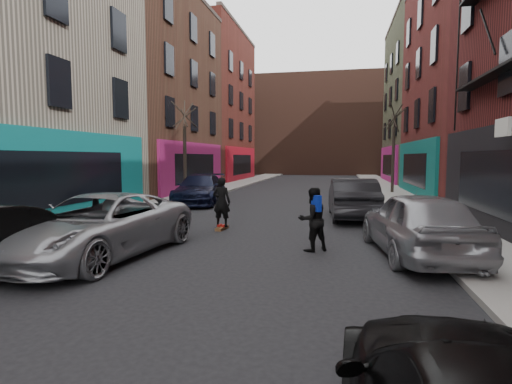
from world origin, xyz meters
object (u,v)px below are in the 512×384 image
at_px(tree_right_far, 394,141).
at_px(parked_right_far, 418,223).
at_px(parked_right_end, 352,198).
at_px(pedestrian, 313,219).
at_px(parked_left_far, 98,226).
at_px(tree_left_far, 185,142).
at_px(parked_left_end, 200,189).
at_px(skateboard, 222,228).
at_px(skateboarder, 222,202).

height_order(tree_right_far, parked_right_far, tree_right_far).
xyz_separation_m(parked_right_end, pedestrian, (-1.22, -6.14, 0.04)).
xyz_separation_m(parked_left_far, parked_right_end, (6.40, 7.86, 0.02)).
height_order(tree_left_far, parked_left_far, tree_left_far).
height_order(tree_left_far, parked_left_end, tree_left_far).
distance_m(tree_right_far, parked_right_far, 17.87).
xyz_separation_m(skateboard, skateboarder, (0.00, 0.00, 0.91)).
bearing_deg(skateboarder, tree_right_far, -112.31).
xyz_separation_m(tree_right_far, pedestrian, (-4.22, -17.56, -2.68)).
height_order(parked_left_far, parked_left_end, parked_left_far).
xyz_separation_m(tree_left_far, parked_left_far, (3.00, -13.29, -2.59)).
relative_size(tree_left_far, parked_left_far, 1.14).
height_order(tree_left_far, tree_right_far, tree_right_far).
bearing_deg(skateboarder, tree_left_far, -57.25).
bearing_deg(tree_left_far, skateboarder, -61.39).
distance_m(parked_left_far, parked_right_end, 10.14).
height_order(parked_right_far, parked_right_end, parked_right_far).
distance_m(tree_left_far, parked_right_end, 11.15).
relative_size(tree_right_far, pedestrian, 4.02).
relative_size(skateboard, pedestrian, 0.47).
relative_size(parked_left_end, skateboarder, 3.15).
distance_m(skateboard, skateboarder, 0.91).
height_order(tree_right_far, parked_left_far, tree_right_far).
distance_m(parked_right_end, skateboarder, 5.75).
height_order(skateboard, skateboarder, skateboarder).
xyz_separation_m(tree_left_far, skateboard, (4.92, -9.03, -3.33)).
xyz_separation_m(tree_right_far, skateboarder, (-7.48, -15.03, -2.57)).
relative_size(parked_right_far, pedestrian, 2.91).
bearing_deg(skateboarder, parked_right_far, 160.54).
height_order(parked_right_end, skateboarder, skateboarder).
bearing_deg(parked_left_far, tree_right_far, 69.80).
xyz_separation_m(skateboarder, pedestrian, (3.26, -2.54, -0.10)).
bearing_deg(tree_right_far, parked_left_far, -115.98).
relative_size(parked_left_end, parked_right_end, 1.09).
height_order(tree_left_far, skateboard, tree_left_far).
bearing_deg(skateboarder, pedestrian, 146.24).
bearing_deg(parked_right_far, tree_left_far, -54.77).
bearing_deg(tree_right_far, parked_left_end, -143.72).
distance_m(skateboard, pedestrian, 4.21).
bearing_deg(skateboard, parked_right_end, 42.97).
xyz_separation_m(tree_right_far, parked_left_end, (-10.80, -7.93, -2.75)).
distance_m(tree_right_far, parked_left_end, 13.68).
xyz_separation_m(parked_right_end, skateboarder, (-4.48, -3.60, 0.14)).
bearing_deg(pedestrian, parked_left_end, -90.72).
bearing_deg(parked_right_end, parked_left_far, 46.98).
distance_m(tree_right_far, skateboarder, 16.98).
relative_size(tree_left_far, pedestrian, 3.84).
xyz_separation_m(tree_left_far, parked_right_far, (10.80, -11.59, -2.54)).
xyz_separation_m(parked_right_far, pedestrian, (-2.62, 0.03, 0.02)).
relative_size(tree_right_far, parked_right_far, 1.38).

